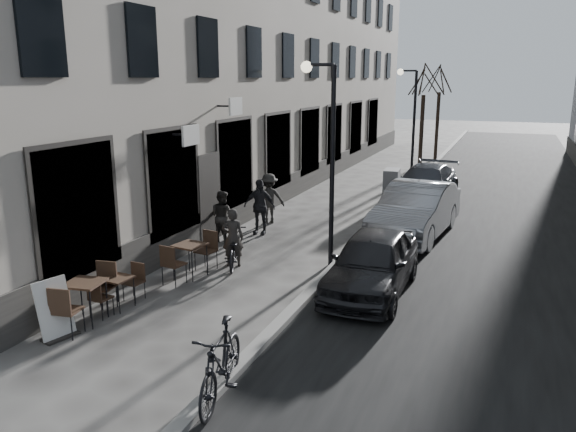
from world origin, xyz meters
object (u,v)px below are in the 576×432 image
Objects in this scene: streetlamp_near at (326,142)px; bicycle at (233,249)px; bistro_set_a at (86,298)px; car_mid at (415,210)px; tree_near at (424,79)px; pedestrian_near at (222,216)px; bistro_set_c at (190,257)px; car_near at (372,262)px; car_far at (425,183)px; pedestrian_mid at (269,198)px; moped at (221,363)px; streetlamp_far at (410,114)px; utility_cabinet at (391,189)px; pedestrian_far at (259,207)px; sign_board at (56,314)px; tree_far at (440,79)px; bistro_set_b at (118,289)px.

streetlamp_near is 2.91× the size of bicycle.
car_mid is (4.97, 8.64, 0.30)m from bistro_set_a.
tree_near is (0.07, 15.00, 1.50)m from streetlamp_near.
bistro_set_c is at bearing 119.00° from pedestrian_near.
bistro_set_c is at bearing -171.38° from car_near.
car_far is (1.17, -6.13, -3.97)m from tree_near.
pedestrian_mid reaches higher than bicycle.
moped is at bearing -85.43° from streetlamp_near.
streetlamp_far is 8.94m from car_mid.
car_mid is at bearing -72.24° from utility_cabinet.
pedestrian_mid reaches higher than pedestrian_near.
pedestrian_far reaches higher than car_far.
tree_far is at bearing 98.02° from sign_board.
sign_board reaches higher than bistro_set_c.
car_near reaches higher than bistro_set_c.
moped is (3.23, -4.45, 0.09)m from bistro_set_c.
sign_board is (-3.37, -26.85, -4.21)m from tree_far.
pedestrian_far is at bearing 66.37° from pedestrian_mid.
pedestrian_mid is at bearing 95.85° from pedestrian_far.
pedestrian_far reaches higher than bicycle.
car_near is at bearing 150.81° from bicycle.
pedestrian_near is 0.89× the size of pedestrian_far.
car_mid is at bearing -137.22° from pedestrian_near.
bistro_set_a is 1.19× the size of utility_cabinet.
bistro_set_a reaches higher than bicycle.
sign_board is at bearing -93.03° from bistro_set_b.
car_mid is at bearing -81.80° from tree_near.
car_near is 0.83× the size of car_mid.
car_far is at bearing -84.51° from tree_far.
sign_board is at bearing -100.45° from streetlamp_far.
car_near is at bearing -83.27° from streetlamp_far.
car_far is (4.48, 13.97, 0.18)m from bistro_set_a.
sign_board is 0.68× the size of pedestrian_mid.
sign_board is (-3.29, -5.85, -2.71)m from streetlamp_near.
tree_far reaches higher than moped.
utility_cabinet is at bearing 80.26° from moped.
pedestrian_mid is 0.85× the size of moped.
tree_near is 3.26× the size of bicycle.
streetlamp_far is at bearing 90.00° from streetlamp_near.
streetlamp_far reaches higher than pedestrian_far.
sign_board is at bearing -101.35° from car_far.
moped is at bearing -27.83° from bistro_set_b.
pedestrian_mid is 1.38m from pedestrian_far.
tree_near is at bearing 84.33° from bistro_set_b.
pedestrian_mid is 6.71m from car_near.
pedestrian_far is (0.34, 6.37, 0.44)m from bistro_set_b.
bistro_set_b is 5.51m from car_near.
utility_cabinet is at bearing -88.55° from tree_near.
tree_near is at bearing -88.51° from pedestrian_near.
car_far is at bearing 75.42° from bistro_set_b.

